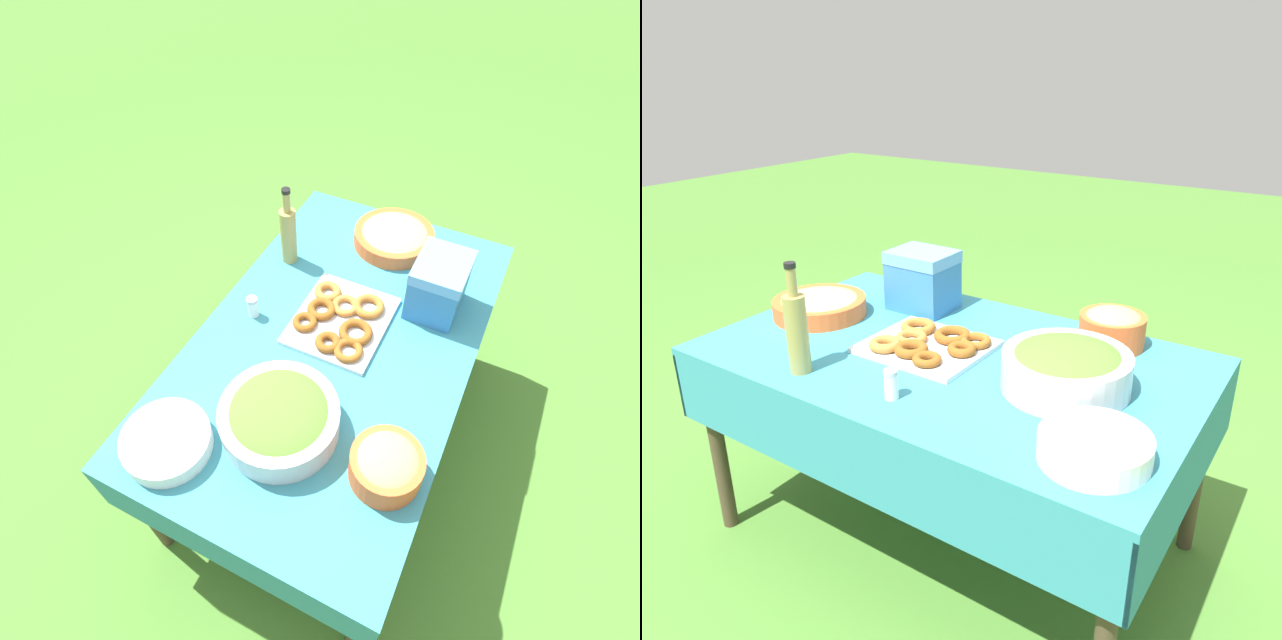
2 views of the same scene
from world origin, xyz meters
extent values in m
plane|color=#477A2D|center=(0.00, 0.00, 0.00)|extent=(14.00, 14.00, 0.00)
cube|color=teal|center=(0.00, 0.00, 0.68)|extent=(1.49, 0.90, 0.02)
cube|color=teal|center=(0.00, -0.44, 0.56)|extent=(1.49, 0.01, 0.22)
cube|color=teal|center=(0.00, 0.44, 0.56)|extent=(1.49, 0.01, 0.22)
cube|color=teal|center=(-0.74, 0.00, 0.56)|extent=(0.01, 0.90, 0.22)
cube|color=teal|center=(0.74, 0.00, 0.56)|extent=(0.01, 0.90, 0.22)
cylinder|color=#473828|center=(-0.68, -0.39, 0.34)|extent=(0.05, 0.05, 0.67)
cylinder|color=#473828|center=(0.68, -0.39, 0.34)|extent=(0.05, 0.05, 0.67)
cylinder|color=#473828|center=(-0.68, 0.39, 0.34)|extent=(0.05, 0.05, 0.67)
cylinder|color=#473828|center=(0.68, 0.39, 0.34)|extent=(0.05, 0.05, 0.67)
cylinder|color=silver|center=(-0.38, 0.01, 0.75)|extent=(0.35, 0.35, 0.10)
ellipsoid|color=#51892D|center=(-0.38, 0.01, 0.78)|extent=(0.31, 0.31, 0.07)
cylinder|color=#E05B28|center=(0.55, 0.00, 0.73)|extent=(0.32, 0.32, 0.06)
ellipsoid|color=tan|center=(0.55, 0.00, 0.75)|extent=(0.28, 0.28, 0.06)
cube|color=silver|center=(0.08, 0.02, 0.70)|extent=(0.37, 0.31, 0.02)
torus|color=brown|center=(0.08, 0.09, 0.73)|extent=(0.11, 0.11, 0.03)
torus|color=brown|center=(-0.05, 0.01, 0.73)|extent=(0.12, 0.12, 0.03)
torus|color=#B27533|center=(0.16, 0.11, 0.73)|extent=(0.11, 0.11, 0.03)
torus|color=#A36628|center=(0.16, -0.05, 0.73)|extent=(0.16, 0.16, 0.03)
torus|color=brown|center=(0.03, -0.06, 0.73)|extent=(0.16, 0.16, 0.03)
torus|color=#93561E|center=(-0.05, -0.06, 0.72)|extent=(0.12, 0.12, 0.02)
torus|color=#B27533|center=(0.13, 0.03, 0.72)|extent=(0.13, 0.13, 0.03)
torus|color=brown|center=(0.00, 0.12, 0.72)|extent=(0.12, 0.12, 0.03)
cylinder|color=white|center=(-0.57, 0.27, 0.70)|extent=(0.26, 0.26, 0.01)
cylinder|color=white|center=(-0.57, 0.27, 0.71)|extent=(0.26, 0.26, 0.01)
cylinder|color=white|center=(-0.57, 0.27, 0.73)|extent=(0.26, 0.26, 0.01)
cylinder|color=white|center=(-0.57, 0.27, 0.74)|extent=(0.26, 0.26, 0.01)
cylinder|color=white|center=(-0.57, 0.27, 0.75)|extent=(0.26, 0.26, 0.01)
cylinder|color=#998E4C|center=(0.29, 0.34, 0.81)|extent=(0.06, 0.06, 0.23)
cylinder|color=#998E4C|center=(0.29, 0.34, 0.96)|extent=(0.03, 0.03, 0.08)
cylinder|color=black|center=(0.29, 0.34, 1.01)|extent=(0.03, 0.03, 0.02)
cylinder|color=#E05B28|center=(-0.38, -0.32, 0.75)|extent=(0.20, 0.20, 0.10)
ellipsoid|color=tan|center=(-0.38, -0.32, 0.78)|extent=(0.18, 0.18, 0.07)
cube|color=#3372B7|center=(0.29, -0.25, 0.78)|extent=(0.22, 0.17, 0.17)
cube|color=#60A0E5|center=(0.29, -0.25, 0.89)|extent=(0.22, 0.18, 0.04)
cylinder|color=white|center=(-0.03, 0.31, 0.73)|extent=(0.04, 0.04, 0.07)
cylinder|color=silver|center=(-0.03, 0.31, 0.77)|extent=(0.04, 0.04, 0.01)
camera|label=1|loc=(-0.98, -0.41, 2.03)|focal=28.00mm
camera|label=2|loc=(-0.98, 1.40, 1.52)|focal=35.00mm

